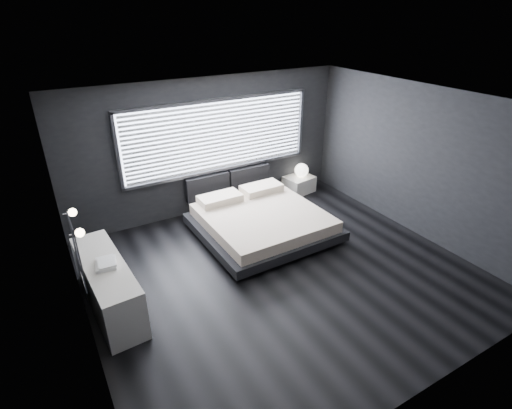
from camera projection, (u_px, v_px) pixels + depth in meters
room at (284, 197)px, 6.07m from camera, size 6.04×6.00×2.80m
window at (219, 136)px, 8.14m from camera, size 4.14×0.09×1.52m
headboard at (229, 182)px, 8.64m from camera, size 1.96×0.16×0.52m
sconce_near at (80, 233)px, 4.72m from camera, size 0.18×0.11×0.11m
sconce_far at (72, 212)px, 5.19m from camera, size 0.18×0.11×0.11m
wall_art_upper at (74, 240)px, 4.11m from camera, size 0.01×0.48×0.48m
wall_art_lower at (80, 265)px, 4.51m from camera, size 0.01×0.48×0.48m
bed at (262, 220)px, 7.70m from camera, size 2.42×2.31×0.62m
nightstand at (299, 184)px, 9.50m from camera, size 0.72×0.63×0.38m
orb_lamp at (301, 170)px, 9.36m from camera, size 0.32×0.32×0.32m
dresser at (108, 285)px, 5.77m from camera, size 0.66×1.95×0.77m
book_stack at (106, 263)px, 5.54m from camera, size 0.33×0.39×0.07m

